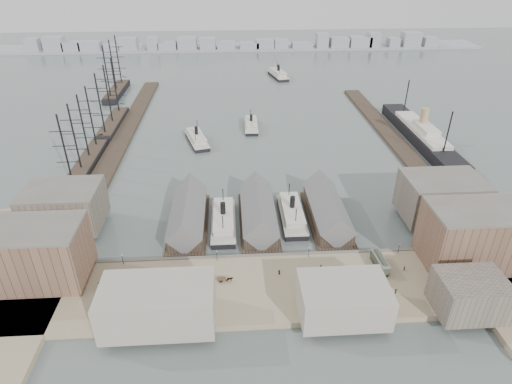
{
  "coord_description": "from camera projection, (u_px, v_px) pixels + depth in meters",
  "views": [
    {
      "loc": [
        -9.19,
        -116.96,
        90.48
      ],
      "look_at": [
        0.0,
        30.0,
        6.0
      ],
      "focal_mm": 30.0,
      "sensor_mm": 36.0,
      "label": 1
    }
  ],
  "objects": [
    {
      "name": "pedestrian_4",
      "position": [
        279.0,
        272.0,
        132.71
      ],
      "size": [
        0.97,
        0.99,
        1.72
      ],
      "primitive_type": "imported",
      "rotation": [
        0.0,
        0.0,
        5.45
      ],
      "color": "black",
      "rests_on": "quay"
    },
    {
      "name": "warehouse_east_front",
      "position": [
        474.0,
        237.0,
        134.23
      ],
      "size": [
        30.0,
        18.0,
        19.0
      ],
      "primitive_type": "cube",
      "color": "brown",
      "rests_on": "east_land"
    },
    {
      "name": "lamp_post_far_w",
      "position": [
        122.0,
        258.0,
        135.93
      ],
      "size": [
        0.44,
        0.44,
        3.92
      ],
      "color": "black",
      "rests_on": "quay"
    },
    {
      "name": "pedestrian_5",
      "position": [
        300.0,
        276.0,
        131.03
      ],
      "size": [
        0.72,
        0.68,
        1.59
      ],
      "primitive_type": "imported",
      "rotation": [
        0.0,
        0.0,
        5.68
      ],
      "color": "black",
      "rests_on": "quay"
    },
    {
      "name": "sailing_ship_mid",
      "position": [
        113.0,
        123.0,
        246.16
      ],
      "size": [
        8.63,
        49.87,
        35.48
      ],
      "color": "black",
      "rests_on": "ground"
    },
    {
      "name": "ground",
      "position": [
        261.0,
        250.0,
        146.77
      ],
      "size": [
        900.0,
        900.0,
        0.0
      ],
      "primitive_type": "plane",
      "color": "#4B5755",
      "rests_on": "ground"
    },
    {
      "name": "sailing_ship_far",
      "position": [
        117.0,
        91.0,
        301.39
      ],
      "size": [
        8.99,
        49.96,
        36.97
      ],
      "color": "black",
      "rests_on": "ground"
    },
    {
      "name": "street_bldg_west",
      "position": [
        158.0,
        305.0,
        113.47
      ],
      "size": [
        30.0,
        16.0,
        12.0
      ],
      "primitive_type": "cube",
      "color": "gray",
      "rests_on": "quay"
    },
    {
      "name": "lamp_post_near_e",
      "position": [
        309.0,
        250.0,
        139.18
      ],
      "size": [
        0.44,
        0.44,
        3.92
      ],
      "color": "black",
      "rests_on": "quay"
    },
    {
      "name": "lamp_post_far_e",
      "position": [
        399.0,
        247.0,
        140.8
      ],
      "size": [
        0.44,
        0.44,
        3.92
      ],
      "color": "black",
      "rests_on": "quay"
    },
    {
      "name": "horse_cart_right",
      "position": [
        311.0,
        287.0,
        126.85
      ],
      "size": [
        4.8,
        2.65,
        1.56
      ],
      "rotation": [
        0.0,
        0.0,
        1.31
      ],
      "color": "black",
      "rests_on": "quay"
    },
    {
      "name": "pedestrian_2",
      "position": [
        175.0,
        274.0,
        132.06
      ],
      "size": [
        1.23,
        1.06,
        1.65
      ],
      "primitive_type": "imported",
      "rotation": [
        0.0,
        0.0,
        2.62
      ],
      "color": "black",
      "rests_on": "quay"
    },
    {
      "name": "sailing_ship_near",
      "position": [
        86.0,
        163.0,
        200.28
      ],
      "size": [
        8.15,
        56.12,
        33.49
      ],
      "color": "black",
      "rests_on": "ground"
    },
    {
      "name": "ferry_docked_west",
      "position": [
        223.0,
        220.0,
        158.67
      ],
      "size": [
        8.82,
        29.41,
        10.5
      ],
      "color": "black",
      "rests_on": "ground"
    },
    {
      "name": "pedestrian_3",
      "position": [
        208.0,
        301.0,
        121.97
      ],
      "size": [
        0.89,
        0.97,
        1.59
      ],
      "primitive_type": "imported",
      "rotation": [
        0.0,
        0.0,
        0.88
      ],
      "color": "black",
      "rests_on": "quay"
    },
    {
      "name": "ferry_shed_west",
      "position": [
        188.0,
        215.0,
        157.67
      ],
      "size": [
        14.0,
        42.0,
        12.6
      ],
      "color": "#2D231C",
      "rests_on": "ground"
    },
    {
      "name": "pedestrian_9",
      "position": [
        436.0,
        289.0,
        126.04
      ],
      "size": [
        0.95,
        1.02,
        1.75
      ],
      "primitive_type": "imported",
      "rotation": [
        0.0,
        0.0,
        2.21
      ],
      "color": "black",
      "rests_on": "quay"
    },
    {
      "name": "ocean_steamer",
      "position": [
        421.0,
        134.0,
        227.91
      ],
      "size": [
        12.32,
        90.04,
        18.01
      ],
      "color": "black",
      "rests_on": "ground"
    },
    {
      "name": "east_wharf",
      "position": [
        394.0,
        140.0,
        228.51
      ],
      "size": [
        10.0,
        180.0,
        1.6
      ],
      "primitive_type": "cube",
      "color": "#2D231C",
      "rests_on": "ground"
    },
    {
      "name": "ferry_open_far",
      "position": [
        278.0,
        74.0,
        340.58
      ],
      "size": [
        15.04,
        30.85,
        10.58
      ],
      "rotation": [
        0.0,
        0.0,
        0.22
      ],
      "color": "black",
      "rests_on": "ground"
    },
    {
      "name": "pedestrian_0",
      "position": [
        90.0,
        270.0,
        133.64
      ],
      "size": [
        0.82,
        0.77,
        1.82
      ],
      "primitive_type": "imported",
      "rotation": [
        0.0,
        0.0,
        0.57
      ],
      "color": "black",
      "rests_on": "quay"
    },
    {
      "name": "pedestrian_7",
      "position": [
        396.0,
        292.0,
        125.13
      ],
      "size": [
        0.84,
        1.25,
        1.79
      ],
      "primitive_type": "imported",
      "rotation": [
        0.0,
        0.0,
        1.73
      ],
      "color": "black",
      "rests_on": "quay"
    },
    {
      "name": "ferry_shed_center",
      "position": [
        258.0,
        213.0,
        159.08
      ],
      "size": [
        14.0,
        42.0,
        12.6
      ],
      "color": "#2D231C",
      "rests_on": "ground"
    },
    {
      "name": "horse_cart_left",
      "position": [
        109.0,
        281.0,
        129.1
      ],
      "size": [
        4.81,
        2.9,
        1.57
      ],
      "rotation": [
        0.0,
        0.0,
        1.22
      ],
      "color": "black",
      "rests_on": "quay"
    },
    {
      "name": "ferry_open_near",
      "position": [
        197.0,
        139.0,
        226.48
      ],
      "size": [
        15.18,
        28.18,
        9.64
      ],
      "rotation": [
        0.0,
        0.0,
        0.28
      ],
      "color": "black",
      "rests_on": "ground"
    },
    {
      "name": "pedestrian_6",
      "position": [
        321.0,
        267.0,
        134.97
      ],
      "size": [
        0.96,
        0.94,
        1.56
      ],
      "primitive_type": "imported",
      "rotation": [
        0.0,
        0.0,
        5.6
      ],
      "color": "black",
      "rests_on": "quay"
    },
    {
      "name": "west_wharf",
      "position": [
        122.0,
        140.0,
        229.26
      ],
      "size": [
        10.0,
        220.0,
        1.6
      ],
      "primitive_type": "cube",
      "color": "#2D231C",
      "rests_on": "ground"
    },
    {
      "name": "street_bldg_east",
      "position": [
        470.0,
        295.0,
        117.45
      ],
      "size": [
        18.0,
        14.0,
        11.0
      ],
      "primitive_type": "cube",
      "color": "#60564C",
      "rests_on": "quay"
    },
    {
      "name": "warehouse_west_front",
      "position": [
        30.0,
        255.0,
        127.12
      ],
      "size": [
        32.0,
        18.0,
        18.0
      ],
      "primitive_type": "cube",
      "color": "brown",
      "rests_on": "west_land"
    },
    {
      "name": "quay",
      "position": [
        266.0,
        289.0,
        128.96
      ],
      "size": [
        180.0,
        30.0,
        2.0
      ],
      "primitive_type": "cube",
      "color": "gray",
      "rests_on": "ground"
    },
    {
      "name": "warehouse_west_back",
      "position": [
        65.0,
        207.0,
        154.09
      ],
      "size": [
        26.0,
        20.0,
        14.0
      ],
      "primitive_type": "cube",
      "color": "#60564C",
      "rests_on": "west_land"
    },
    {
      "name": "ferry_open_mid",
      "position": [
        251.0,
        125.0,
        244.75
      ],
      "size": [
        7.86,
        24.72,
        8.78
      ],
      "rotation": [
        0.0,
        0.0,
        -0.02
      ],
      "color": "black",
      "rests_on": "ground"
    },
    {
      "name": "street_bldg_center",
      "position": [
        343.0,
        299.0,
        116.67
      ],
      "size": [
        24.0,
        16.0,
        10.0
      ],
      "primitive_type": "cube",
      "color": "gray",
      "rests_on": "quay"
    },
    {
      "name": "tram",
      "position": [
        380.0,
        262.0,
        135.17
      ],
      "size": [
        3.48,
        10.6,
        3.71
      ],
      "rotation": [
        0.0,
        0.0,
        0.08
      ],
      "color": "black",
      "rests_on": "quay"
    },
    {
      "name": "ferry_docked_east",
      "position": [
        292.0,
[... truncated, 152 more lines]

